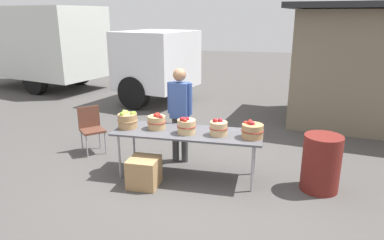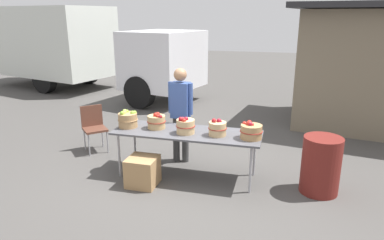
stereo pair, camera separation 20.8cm
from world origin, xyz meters
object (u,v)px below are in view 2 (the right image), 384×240
at_px(apple_basket_green_0, 128,119).
at_px(folding_chair, 94,125).
at_px(produce_crate, 143,171).
at_px(apple_basket_red_3, 251,131).
at_px(apple_basket_red_1, 186,126).
at_px(vendor_adult, 181,108).
at_px(apple_basket_red_2, 217,128).
at_px(market_table, 187,134).
at_px(trash_barrel, 321,165).
at_px(apple_basket_red_0, 157,121).
at_px(box_truck, 75,46).

relative_size(apple_basket_green_0, folding_chair, 0.38).
bearing_deg(folding_chair, apple_basket_green_0, -76.28).
bearing_deg(produce_crate, apple_basket_red_3, 15.01).
xyz_separation_m(apple_basket_red_1, vendor_adult, (-0.27, 0.63, 0.10)).
distance_m(apple_basket_red_2, folding_chair, 2.59).
bearing_deg(market_table, apple_basket_green_0, -178.88).
bearing_deg(apple_basket_green_0, folding_chair, 148.04).
xyz_separation_m(market_table, folding_chair, (-2.00, 0.61, -0.20)).
bearing_deg(produce_crate, apple_basket_red_2, 21.85).
bearing_deg(apple_basket_green_0, vendor_adult, 38.75).
bearing_deg(folding_chair, produce_crate, -81.48).
bearing_deg(folding_chair, trash_barrel, -53.25).
height_order(market_table, vendor_adult, vendor_adult).
distance_m(folding_chair, produce_crate, 1.82).
distance_m(apple_basket_red_0, folding_chair, 1.63).
relative_size(market_table, vendor_adult, 1.40).
xyz_separation_m(vendor_adult, box_truck, (-5.22, 5.01, 0.52)).
bearing_deg(produce_crate, apple_basket_red_0, 84.12).
height_order(apple_basket_red_2, trash_barrel, apple_basket_red_2).
relative_size(apple_basket_green_0, box_truck, 0.04).
distance_m(apple_basket_green_0, produce_crate, 0.90).
xyz_separation_m(apple_basket_red_2, produce_crate, (-1.05, -0.42, -0.64)).
bearing_deg(market_table, trash_barrel, -0.46).
xyz_separation_m(trash_barrel, produce_crate, (-2.57, -0.46, -0.20)).
relative_size(apple_basket_red_1, apple_basket_red_3, 0.89).
distance_m(apple_basket_red_1, folding_chair, 2.14).
distance_m(apple_basket_green_0, box_truck, 7.20).
relative_size(trash_barrel, produce_crate, 1.92).
xyz_separation_m(apple_basket_green_0, produce_crate, (0.42, -0.45, -0.66)).
relative_size(apple_basket_green_0, vendor_adult, 0.20).
height_order(folding_chair, produce_crate, folding_chair).
distance_m(apple_basket_red_1, trash_barrel, 2.05).
bearing_deg(market_table, apple_basket_red_1, -88.72).
relative_size(apple_basket_red_0, apple_basket_red_2, 1.06).
distance_m(market_table, apple_basket_green_0, 1.00).
bearing_deg(vendor_adult, market_table, 119.10).
xyz_separation_m(apple_basket_red_1, folding_chair, (-2.00, 0.69, -0.36)).
bearing_deg(apple_basket_red_3, apple_basket_green_0, 178.95).
bearing_deg(apple_basket_red_3, vendor_adult, 154.17).
bearing_deg(vendor_adult, trash_barrel, 169.00).
height_order(apple_basket_red_1, apple_basket_red_2, apple_basket_red_1).
relative_size(apple_basket_red_1, trash_barrel, 0.35).
bearing_deg(apple_basket_green_0, apple_basket_red_0, 6.62).
distance_m(apple_basket_red_2, apple_basket_red_3, 0.50).
height_order(folding_chair, trash_barrel, folding_chair).
bearing_deg(apple_basket_red_0, market_table, -3.94).
xyz_separation_m(apple_basket_green_0, box_truck, (-4.51, 5.58, 0.61)).
xyz_separation_m(apple_basket_red_0, trash_barrel, (2.51, -0.05, -0.44)).
height_order(apple_basket_red_0, box_truck, box_truck).
bearing_deg(apple_basket_red_1, trash_barrel, 1.83).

